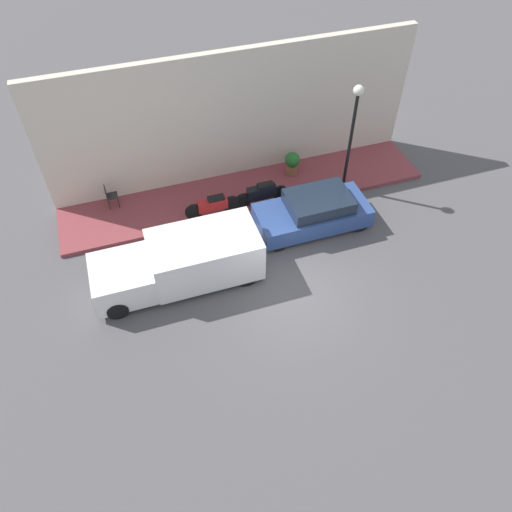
{
  "coord_description": "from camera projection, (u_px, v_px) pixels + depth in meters",
  "views": [
    {
      "loc": [
        -9.18,
        4.29,
        12.69
      ],
      "look_at": [
        1.36,
        0.8,
        0.6
      ],
      "focal_mm": 35.0,
      "sensor_mm": 36.0,
      "label": 1
    }
  ],
  "objects": [
    {
      "name": "building_facade",
      "position": [
        233.0,
        118.0,
        18.44
      ],
      "size": [
        0.3,
        14.05,
        5.14
      ],
      "color": "beige",
      "rests_on": "ground_plane"
    },
    {
      "name": "delivery_van",
      "position": [
        180.0,
        262.0,
        15.89
      ],
      "size": [
        1.98,
        5.34,
        1.67
      ],
      "color": "white",
      "rests_on": "ground_plane"
    },
    {
      "name": "motorcycle_black",
      "position": [
        262.0,
        193.0,
        18.54
      ],
      "size": [
        0.3,
        2.06,
        0.87
      ],
      "color": "black",
      "rests_on": "sidewalk"
    },
    {
      "name": "streetlamp",
      "position": [
        354.0,
        119.0,
        17.42
      ],
      "size": [
        0.37,
        0.37,
        4.23
      ],
      "color": "black",
      "rests_on": "sidewalk"
    },
    {
      "name": "parked_car",
      "position": [
        314.0,
        212.0,
        17.81
      ],
      "size": [
        1.81,
        4.04,
        1.33
      ],
      "color": "#2D4784",
      "rests_on": "ground_plane"
    },
    {
      "name": "potted_plant",
      "position": [
        292.0,
        162.0,
        19.73
      ],
      "size": [
        0.59,
        0.59,
        0.94
      ],
      "color": "brown",
      "rests_on": "sidewalk"
    },
    {
      "name": "ground_plane",
      "position": [
        293.0,
        292.0,
        16.15
      ],
      "size": [
        60.0,
        60.0,
        0.0
      ],
      "primitive_type": "plane",
      "color": "#514F51"
    },
    {
      "name": "cafe_chair",
      "position": [
        110.0,
        195.0,
        18.36
      ],
      "size": [
        0.4,
        0.4,
        0.93
      ],
      "color": "#262626",
      "rests_on": "sidewalk"
    },
    {
      "name": "motorcycle_red",
      "position": [
        213.0,
        205.0,
        18.12
      ],
      "size": [
        0.3,
        2.06,
        0.8
      ],
      "color": "#B21E1E",
      "rests_on": "sidewalk"
    },
    {
      "name": "sidewalk",
      "position": [
        245.0,
        193.0,
        19.39
      ],
      "size": [
        2.5,
        14.05,
        0.15
      ],
      "color": "brown",
      "rests_on": "ground_plane"
    }
  ]
}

